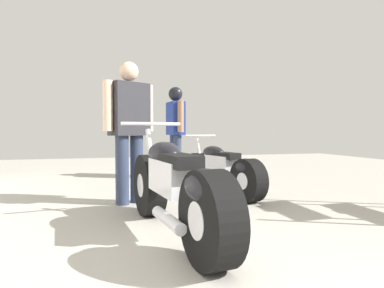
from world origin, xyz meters
The scene contains 5 objects.
ground_plane centered at (0.00, 3.09, 0.00)m, with size 15.81×15.81×0.00m, color #A8A399.
motorcycle_maroon_cruiser centered at (-0.34, 2.09, 0.43)m, with size 0.66×2.17×1.01m.
motorcycle_black_naked centered at (0.73, 3.76, 0.36)m, with size 0.71×1.84×0.86m.
mechanic_in_blue centered at (-0.60, 3.52, 1.01)m, with size 0.68×0.45×1.78m.
mechanic_with_helmet centered at (0.46, 5.63, 1.07)m, with size 0.30×0.71×1.79m.
Camera 1 is at (-0.93, -0.62, 0.91)m, focal length 30.26 mm.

